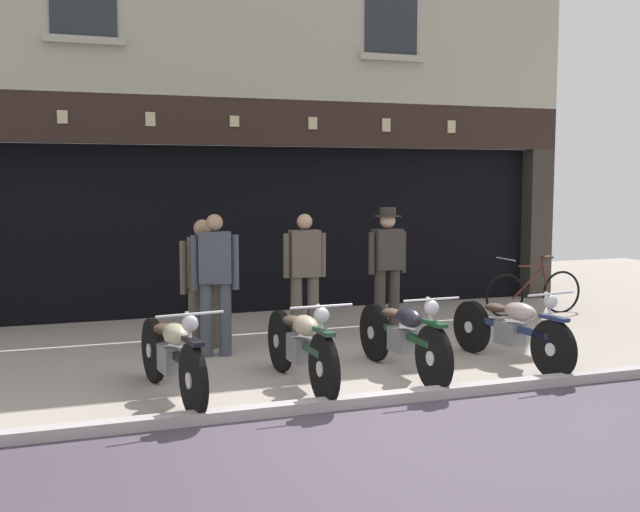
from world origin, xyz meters
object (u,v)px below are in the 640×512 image
at_px(salesman_right, 387,264).
at_px(assistant_far_right, 203,278).
at_px(motorcycle_center_right, 511,328).
at_px(advert_board_near, 380,197).
at_px(motorcycle_center_left, 301,344).
at_px(leaning_bicycle, 534,291).
at_px(motorcycle_left, 172,354).
at_px(shopkeeper_center, 305,272).
at_px(salesman_left, 215,278).
at_px(motorcycle_center, 403,335).
at_px(advert_board_far, 446,191).

height_order(salesman_right, assistant_far_right, salesman_right).
bearing_deg(assistant_far_right, motorcycle_center_right, 156.49).
bearing_deg(advert_board_near, motorcycle_center_left, -122.50).
bearing_deg(motorcycle_center_right, leaning_bicycle, -136.60).
xyz_separation_m(motorcycle_left, motorcycle_center_right, (3.82, 0.05, -0.01)).
bearing_deg(leaning_bicycle, shopkeeper_center, 101.79).
bearing_deg(salesman_right, assistant_far_right, -3.03).
bearing_deg(motorcycle_left, motorcycle_center_right, 173.12).
height_order(motorcycle_left, advert_board_near, advert_board_near).
height_order(motorcycle_center_right, advert_board_near, advert_board_near).
bearing_deg(leaning_bicycle, advert_board_near, 47.49).
distance_m(shopkeeper_center, assistant_far_right, 1.29).
xyz_separation_m(motorcycle_center_right, salesman_left, (-3.05, 1.55, 0.52)).
distance_m(motorcycle_left, salesman_right, 3.87).
bearing_deg(motorcycle_center_left, salesman_left, -73.13).
relative_size(salesman_left, advert_board_near, 1.88).
bearing_deg(advert_board_near, motorcycle_center_right, -94.38).
relative_size(motorcycle_left, motorcycle_center, 0.98).
height_order(motorcycle_left, shopkeeper_center, shopkeeper_center).
relative_size(motorcycle_center, motorcycle_center_right, 1.02).
height_order(motorcycle_center, salesman_left, salesman_left).
bearing_deg(motorcycle_center, advert_board_near, -112.72).
bearing_deg(motorcycle_center, motorcycle_center_right, 178.02).
height_order(salesman_left, advert_board_far, advert_board_far).
relative_size(motorcycle_center_right, advert_board_far, 2.06).
height_order(motorcycle_left, salesman_right, salesman_right).
xyz_separation_m(motorcycle_center, advert_board_far, (2.93, 4.42, 1.46)).
relative_size(motorcycle_center_right, shopkeeper_center, 1.20).
relative_size(motorcycle_center_left, shopkeeper_center, 1.20).
xyz_separation_m(salesman_right, leaning_bicycle, (2.79, 0.63, -0.60)).
xyz_separation_m(motorcycle_center, leaning_bicycle, (3.54, 2.68, -0.07)).
bearing_deg(advert_board_near, salesman_left, -139.73).
relative_size(salesman_right, advert_board_far, 1.78).
xyz_separation_m(assistant_far_right, advert_board_far, (4.69, 2.42, 1.00)).
distance_m(shopkeeper_center, salesman_right, 1.23).
distance_m(motorcycle_center, leaning_bicycle, 4.43).
relative_size(salesman_left, shopkeeper_center, 1.02).
bearing_deg(shopkeeper_center, salesman_left, 19.00).
height_order(motorcycle_left, advert_board_far, advert_board_far).
bearing_deg(motorcycle_center, salesman_left, -43.99).
distance_m(motorcycle_center_right, advert_board_far, 4.92).
xyz_separation_m(motorcycle_left, salesman_right, (3.21, 2.10, 0.53)).
relative_size(motorcycle_center, salesman_left, 1.20).
distance_m(motorcycle_center_left, motorcycle_center, 1.17).
height_order(assistant_far_right, advert_board_near, advert_board_near).
relative_size(advert_board_near, leaning_bicycle, 0.53).
bearing_deg(motorcycle_center_left, advert_board_far, -133.79).
bearing_deg(advert_board_near, leaning_bicycle, -43.35).
height_order(assistant_far_right, leaning_bicycle, assistant_far_right).
distance_m(salesman_left, advert_board_near, 4.53).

